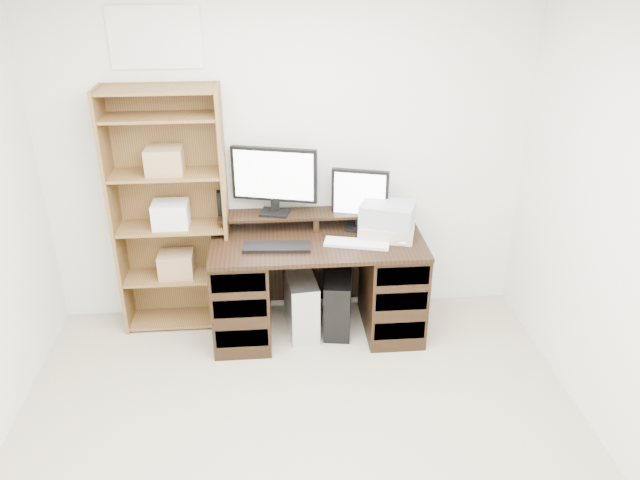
{
  "coord_description": "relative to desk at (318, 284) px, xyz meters",
  "views": [
    {
      "loc": [
        -0.13,
        -2.29,
        2.67
      ],
      "look_at": [
        0.18,
        1.43,
        0.85
      ],
      "focal_mm": 35.0,
      "sensor_mm": 36.0,
      "label": 1
    }
  ],
  "objects": [
    {
      "name": "room",
      "position": [
        -0.19,
        -1.64,
        0.86
      ],
      "size": [
        3.54,
        4.04,
        2.54
      ],
      "color": "#B9AD8F",
      "rests_on": "ground"
    },
    {
      "name": "desk",
      "position": [
        0.0,
        0.0,
        0.0
      ],
      "size": [
        1.5,
        0.7,
        0.75
      ],
      "color": "black",
      "rests_on": "ground"
    },
    {
      "name": "riser_shelf",
      "position": [
        0.0,
        0.21,
        0.45
      ],
      "size": [
        1.4,
        0.22,
        0.12
      ],
      "color": "black",
      "rests_on": "desk"
    },
    {
      "name": "monitor_wide",
      "position": [
        -0.29,
        0.23,
        0.75
      ],
      "size": [
        0.6,
        0.22,
        0.49
      ],
      "rotation": [
        0.0,
        0.0,
        -0.26
      ],
      "color": "black",
      "rests_on": "riser_shelf"
    },
    {
      "name": "monitor_small",
      "position": [
        0.32,
        0.17,
        0.6
      ],
      "size": [
        0.4,
        0.2,
        0.45
      ],
      "rotation": [
        0.0,
        0.0,
        -0.28
      ],
      "color": "black",
      "rests_on": "desk"
    },
    {
      "name": "speaker",
      "position": [
        -0.67,
        0.23,
        0.57
      ],
      "size": [
        0.08,
        0.08,
        0.18
      ],
      "primitive_type": "cube",
      "rotation": [
        0.0,
        0.0,
        0.07
      ],
      "color": "black",
      "rests_on": "riser_shelf"
    },
    {
      "name": "keyboard_black",
      "position": [
        -0.29,
        -0.12,
        0.37
      ],
      "size": [
        0.47,
        0.19,
        0.03
      ],
      "primitive_type": "cube",
      "rotation": [
        0.0,
        0.0,
        -0.07
      ],
      "color": "black",
      "rests_on": "desk"
    },
    {
      "name": "keyboard_white",
      "position": [
        0.26,
        -0.1,
        0.37
      ],
      "size": [
        0.47,
        0.24,
        0.02
      ],
      "primitive_type": "cube",
      "rotation": [
        0.0,
        0.0,
        -0.25
      ],
      "color": "white",
      "rests_on": "desk"
    },
    {
      "name": "mouse",
      "position": [
        0.59,
        -0.13,
        0.38
      ],
      "size": [
        0.11,
        0.1,
        0.04
      ],
      "primitive_type": "ellipsoid",
      "rotation": [
        0.0,
        0.0,
        0.38
      ],
      "color": "silver",
      "rests_on": "desk"
    },
    {
      "name": "printer",
      "position": [
        0.49,
        0.02,
        0.41
      ],
      "size": [
        0.44,
        0.38,
        0.09
      ],
      "primitive_type": "cube",
      "rotation": [
        0.0,
        0.0,
        -0.28
      ],
      "color": "#BCB4A4",
      "rests_on": "desk"
    },
    {
      "name": "basket",
      "position": [
        0.49,
        0.02,
        0.53
      ],
      "size": [
        0.43,
        0.38,
        0.15
      ],
      "primitive_type": "cube",
      "rotation": [
        0.0,
        0.0,
        -0.39
      ],
      "color": "#A6AAB1",
      "rests_on": "printer"
    },
    {
      "name": "tower_silver",
      "position": [
        -0.12,
        0.0,
        -0.16
      ],
      "size": [
        0.25,
        0.47,
        0.45
      ],
      "primitive_type": "cube",
      "rotation": [
        0.0,
        0.0,
        0.11
      ],
      "color": "silver",
      "rests_on": "ground"
    },
    {
      "name": "tower_black",
      "position": [
        0.15,
        0.01,
        -0.17
      ],
      "size": [
        0.26,
        0.47,
        0.45
      ],
      "rotation": [
        0.0,
        0.0,
        -0.15
      ],
      "color": "black",
      "rests_on": "ground"
    },
    {
      "name": "bookshelf",
      "position": [
        -1.03,
        0.21,
        0.53
      ],
      "size": [
        0.8,
        0.3,
        1.8
      ],
      "color": "brown",
      "rests_on": "ground"
    }
  ]
}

